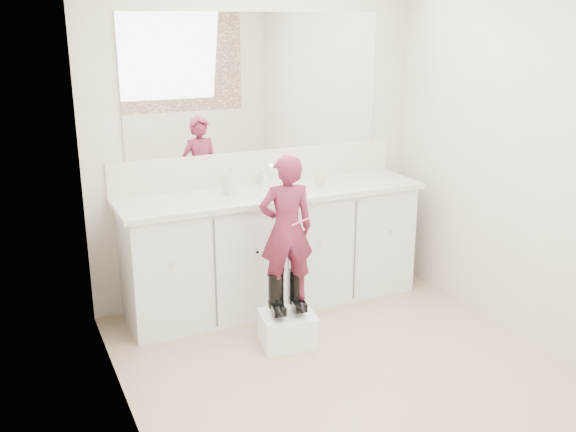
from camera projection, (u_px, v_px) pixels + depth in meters
name	position (u px, v px, depth m)	size (l,w,h in m)	color
floor	(354.00, 379.00, 3.89)	(3.00, 3.00, 0.00)	#977F63
wall_back	(258.00, 142.00, 4.84)	(2.60, 2.60, 0.00)	beige
wall_left	(123.00, 216.00, 3.01)	(3.00, 3.00, 0.00)	beige
wall_right	(537.00, 166.00, 4.06)	(3.00, 3.00, 0.00)	beige
vanity_cabinet	(273.00, 250.00, 4.83)	(2.20, 0.55, 0.85)	silver
countertop	(273.00, 193.00, 4.68)	(2.28, 0.58, 0.04)	beige
backsplash	(259.00, 167.00, 4.88)	(2.28, 0.03, 0.25)	beige
mirror	(257.00, 83.00, 4.70)	(2.00, 0.02, 1.00)	white
faucet	(264.00, 179.00, 4.81)	(0.08, 0.08, 0.10)	silver
cup	(320.00, 180.00, 4.81)	(0.10, 0.10, 0.09)	beige
soap_bottle	(231.00, 181.00, 4.56)	(0.09, 0.09, 0.20)	beige
step_stool	(288.00, 329.00, 4.27)	(0.35, 0.29, 0.22)	white
boot_left	(276.00, 294.00, 4.18)	(0.11, 0.19, 0.29)	black
boot_right	(297.00, 290.00, 4.24)	(0.11, 0.19, 0.29)	black
toddler	(286.00, 229.00, 4.08)	(0.35, 0.23, 0.97)	#9B2F52
toothbrush	(302.00, 221.00, 4.02)	(0.01, 0.01, 0.14)	#EB5B95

